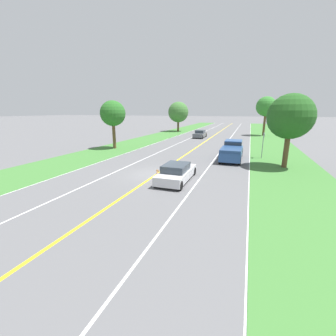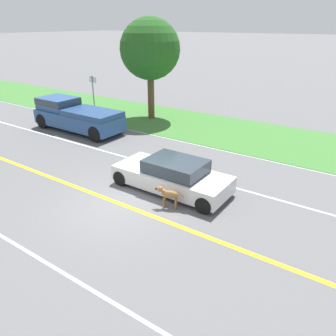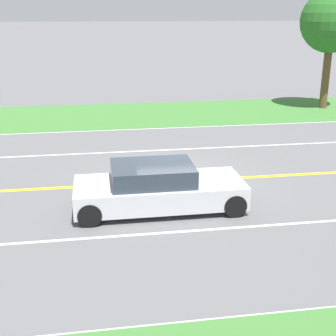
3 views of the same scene
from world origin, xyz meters
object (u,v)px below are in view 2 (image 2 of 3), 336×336
roadside_tree_right_near (150,49)px  street_sign (93,91)px  dog (168,194)px  pickup_truck (75,115)px  ego_car (173,176)px

roadside_tree_right_near → street_sign: roadside_tree_right_near is taller
dog → pickup_truck: 10.68m
pickup_truck → ego_car: bearing=-109.2°
pickup_truck → roadside_tree_right_near: size_ratio=0.91×
dog → roadside_tree_right_near: (9.08, 7.57, 3.89)m
ego_car → street_sign: size_ratio=1.67×
ego_car → pickup_truck: pickup_truck is taller
ego_car → pickup_truck: 9.65m
pickup_truck → roadside_tree_right_near: 6.22m
pickup_truck → street_sign: size_ratio=2.12×
ego_car → pickup_truck: (3.18, 9.11, 0.33)m
ego_car → roadside_tree_right_near: roadside_tree_right_near is taller
dog → street_sign: size_ratio=0.37×
ego_car → dog: bearing=-153.1°
ego_car → roadside_tree_right_near: size_ratio=0.72×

